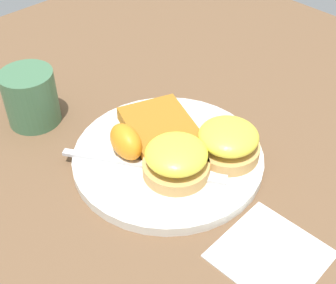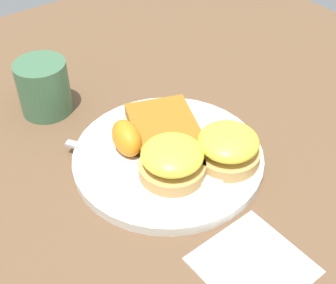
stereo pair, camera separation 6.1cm
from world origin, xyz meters
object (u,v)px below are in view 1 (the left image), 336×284
(sandwich_benedict_right, at_px, (228,142))
(hashbrown_patty, at_px, (161,129))
(sandwich_benedict_left, at_px, (176,160))
(orange_wedge, at_px, (126,142))
(fork, at_px, (155,167))
(cup, at_px, (30,97))

(sandwich_benedict_right, distance_m, hashbrown_patty, 0.10)
(sandwich_benedict_left, distance_m, orange_wedge, 0.07)
(sandwich_benedict_right, bearing_deg, fork, 60.91)
(hashbrown_patty, xyz_separation_m, orange_wedge, (0.00, 0.06, 0.01))
(orange_wedge, relative_size, fork, 0.31)
(fork, relative_size, cup, 1.85)
(sandwich_benedict_right, bearing_deg, hashbrown_patty, 20.99)
(hashbrown_patty, bearing_deg, sandwich_benedict_right, -159.01)
(sandwich_benedict_left, height_order, cup, cup)
(cup, bearing_deg, sandwich_benedict_left, -165.23)
(sandwich_benedict_left, xyz_separation_m, hashbrown_patty, (0.07, -0.04, -0.01))
(sandwich_benedict_right, relative_size, cup, 0.82)
(orange_wedge, distance_m, cup, 0.17)
(orange_wedge, xyz_separation_m, fork, (-0.05, -0.01, -0.02))
(orange_wedge, height_order, cup, cup)
(sandwich_benedict_left, bearing_deg, fork, 28.60)
(sandwich_benedict_left, height_order, orange_wedge, sandwich_benedict_left)
(hashbrown_patty, relative_size, cup, 1.12)
(hashbrown_patty, bearing_deg, fork, 129.87)
(sandwich_benedict_right, height_order, hashbrown_patty, sandwich_benedict_right)
(hashbrown_patty, distance_m, fork, 0.07)
(sandwich_benedict_right, height_order, cup, cup)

